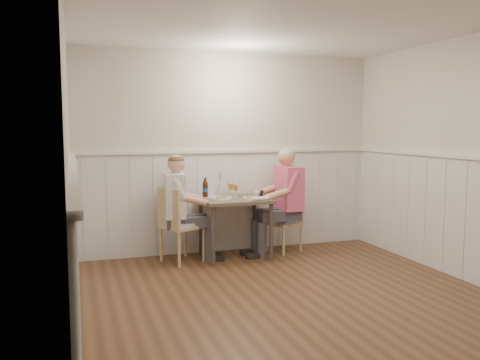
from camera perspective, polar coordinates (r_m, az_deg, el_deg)
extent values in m
plane|color=#482C1B|center=(4.87, 6.93, -13.74)|extent=(4.50, 4.50, 0.00)
cube|color=beige|center=(6.69, -1.20, 3.09)|extent=(4.00, 0.04, 2.60)
cube|color=beige|center=(4.15, -18.67, 0.99)|extent=(0.04, 4.50, 2.60)
cube|color=white|center=(4.68, 7.35, 17.68)|extent=(4.00, 4.50, 0.02)
cube|color=white|center=(6.74, -1.15, -2.44)|extent=(3.98, 0.03, 1.30)
cube|color=white|center=(4.25, -18.17, -7.77)|extent=(0.03, 4.48, 1.30)
cube|color=white|center=(5.81, 25.07, -4.38)|extent=(0.03, 4.48, 1.30)
cube|color=silver|center=(6.66, -1.12, 3.25)|extent=(3.98, 0.06, 0.04)
cube|color=silver|center=(4.15, -18.27, 1.28)|extent=(0.06, 4.48, 0.04)
cube|color=silver|center=(5.72, 25.26, 2.23)|extent=(0.06, 4.48, 0.04)
cube|color=brown|center=(6.34, -0.57, -2.25)|extent=(0.83, 0.70, 0.04)
cylinder|color=#3F3833|center=(6.02, -3.04, -6.33)|extent=(0.05, 0.05, 0.71)
cylinder|color=#3F3833|center=(6.59, -4.43, -5.26)|extent=(0.05, 0.05, 0.71)
cylinder|color=#3F3833|center=(6.25, 3.51, -5.87)|extent=(0.05, 0.05, 0.71)
cylinder|color=#3F3833|center=(6.80, 1.61, -4.89)|extent=(0.05, 0.05, 0.71)
cube|color=tan|center=(6.70, 4.93, -4.83)|extent=(0.49, 0.49, 0.04)
cube|color=#5673A4|center=(6.70, 4.93, -4.57)|extent=(0.44, 0.44, 0.03)
cube|color=tan|center=(6.79, 5.95, -2.88)|extent=(0.16, 0.36, 0.39)
cylinder|color=tan|center=(6.75, 6.84, -6.51)|extent=(0.03, 0.03, 0.36)
cylinder|color=tan|center=(6.52, 4.92, -6.93)|extent=(0.03, 0.03, 0.36)
cylinder|color=tan|center=(6.96, 4.90, -6.10)|extent=(0.03, 0.03, 0.36)
cylinder|color=tan|center=(6.75, 2.98, -6.48)|extent=(0.03, 0.03, 0.36)
cube|color=tan|center=(6.22, -6.52, -5.14)|extent=(0.57, 0.57, 0.04)
cube|color=#5673A4|center=(6.21, -6.52, -4.81)|extent=(0.52, 0.52, 0.03)
cube|color=tan|center=(6.06, -8.02, -3.08)|extent=(0.21, 0.40, 0.45)
cylinder|color=tan|center=(6.31, -8.86, -7.16)|extent=(0.04, 0.04, 0.42)
cylinder|color=tan|center=(6.52, -6.16, -6.69)|extent=(0.04, 0.04, 0.42)
cylinder|color=tan|center=(6.02, -6.85, -7.78)|extent=(0.04, 0.04, 0.42)
cylinder|color=tan|center=(6.24, -4.09, -7.26)|extent=(0.04, 0.04, 0.42)
cube|color=#3F3F47|center=(6.66, 5.24, -6.27)|extent=(0.46, 0.42, 0.46)
cube|color=#3F3F47|center=(6.52, 3.65, -3.93)|extent=(0.44, 0.38, 0.13)
cube|color=#F65B87|center=(6.55, 5.29, -0.89)|extent=(0.26, 0.45, 0.56)
sphere|color=tan|center=(6.52, 5.33, 2.61)|extent=(0.22, 0.22, 0.22)
sphere|color=#A5A5A0|center=(6.51, 5.33, 2.87)|extent=(0.21, 0.21, 0.21)
cube|color=black|center=(6.40, 2.35, -0.99)|extent=(0.02, 0.07, 0.13)
cube|color=#3F3F47|center=(6.28, -7.14, -7.14)|extent=(0.46, 0.42, 0.44)
cube|color=#3F3F47|center=(6.24, -5.40, -4.60)|extent=(0.43, 0.38, 0.13)
cube|color=white|center=(6.17, -7.21, -1.70)|extent=(0.27, 0.44, 0.53)
sphere|color=tan|center=(6.13, -7.26, 1.85)|extent=(0.21, 0.21, 0.21)
sphere|color=#4C3828|center=(6.13, -7.26, 2.12)|extent=(0.20, 0.20, 0.20)
cylinder|color=white|center=(6.32, 1.39, -2.02)|extent=(0.23, 0.23, 0.02)
ellipsoid|color=#3F722D|center=(6.28, 1.17, -1.80)|extent=(0.11, 0.09, 0.04)
sphere|color=tan|center=(6.34, 1.80, -1.78)|extent=(0.03, 0.03, 0.03)
cube|color=#8C4D51|center=(6.37, 1.38, -1.84)|extent=(0.07, 0.04, 0.01)
cylinder|color=white|center=(6.39, 1.78, -1.75)|extent=(0.05, 0.05, 0.03)
cylinder|color=white|center=(6.27, -2.04, -2.08)|extent=(0.24, 0.24, 0.02)
ellipsoid|color=#3F722D|center=(6.23, -2.29, -1.85)|extent=(0.12, 0.10, 0.05)
sphere|color=tan|center=(6.29, -1.59, -1.83)|extent=(0.03, 0.03, 0.03)
cylinder|color=silver|center=(6.52, -0.48, -1.81)|extent=(0.06, 0.06, 0.01)
cylinder|color=silver|center=(6.51, -0.48, -1.48)|extent=(0.01, 0.01, 0.07)
cone|color=#BB7B1C|center=(6.50, -0.48, -0.92)|extent=(0.07, 0.07, 0.06)
cylinder|color=silver|center=(6.50, -0.48, -0.52)|extent=(0.07, 0.07, 0.03)
cylinder|color=silver|center=(6.46, -1.05, -1.87)|extent=(0.07, 0.07, 0.01)
cylinder|color=silver|center=(6.46, -1.05, -1.46)|extent=(0.01, 0.01, 0.09)
cone|color=#BB7B1C|center=(6.45, -1.05, -0.76)|extent=(0.08, 0.08, 0.08)
cylinder|color=silver|center=(6.44, -1.06, -0.26)|extent=(0.08, 0.08, 0.03)
cylinder|color=black|center=(6.41, -3.92, -1.17)|extent=(0.07, 0.07, 0.18)
cone|color=black|center=(6.39, -3.93, -0.16)|extent=(0.07, 0.07, 0.04)
cylinder|color=black|center=(6.39, -3.93, 0.13)|extent=(0.03, 0.03, 0.03)
cylinder|color=#1F449E|center=(6.41, -3.92, -1.12)|extent=(0.07, 0.07, 0.05)
cylinder|color=white|center=(6.15, 2.21, -2.09)|extent=(0.23, 0.08, 0.05)
cylinder|color=silver|center=(6.57, -2.39, -1.48)|extent=(0.04, 0.04, 0.07)
cylinder|color=tan|center=(6.56, -2.39, -0.44)|extent=(0.02, 0.02, 0.22)
cone|color=tan|center=(6.54, -2.40, 0.76)|extent=(0.03, 0.03, 0.08)
cube|color=#5673A4|center=(6.49, -3.47, -1.87)|extent=(0.33, 0.29, 0.01)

